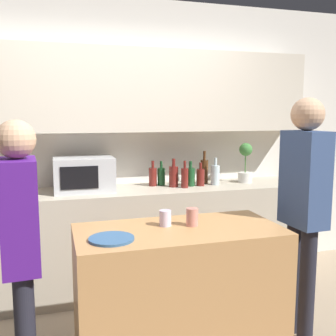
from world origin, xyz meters
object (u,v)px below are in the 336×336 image
Objects in this scene: cup_1 at (192,217)px; person_center at (304,198)px; bottle_1 at (161,176)px; bottle_6 at (204,171)px; bottle_7 at (215,174)px; microwave at (84,174)px; bottle_3 at (185,177)px; bottle_4 at (190,176)px; cup_0 at (165,218)px; person_left at (21,239)px; bottle_2 at (174,176)px; bottle_5 at (200,177)px; bottle_0 at (153,176)px; potted_plant at (245,163)px; plate_on_island at (111,239)px.

person_center is (0.83, 0.00, 0.07)m from cup_1.
bottle_1 is 0.44m from bottle_6.
cup_1 is 0.07× the size of person_center.
bottle_7 is 1.17m from person_center.
microwave is at bearing 178.07° from bottle_7.
bottle_3 is 1.06× the size of bottle_4.
cup_0 is 0.06× the size of person_left.
bottle_2 is 1.19m from cup_1.
person_center is at bearing -74.08° from bottle_5.
person_center is at bearing 89.37° from person_left.
bottle_0 is 1.25m from cup_0.
bottle_2 is 0.37m from bottle_6.
bottle_1 is 0.37m from bottle_5.
potted_plant is at bearing 44.90° from cup_0.
potted_plant is 3.89× the size of cup_0.
bottle_0 is at bearing -175.53° from bottle_1.
cup_1 is (-0.06, -1.27, -0.07)m from bottle_0.
bottle_0 is 0.15× the size of person_left.
bottle_6 reaches higher than bottle_2.
plate_on_island is (-0.69, -1.42, -0.12)m from bottle_1.
bottle_2 is (0.09, -0.11, 0.01)m from bottle_1.
bottle_0 is at bearing 28.51° from person_center.
bottle_7 is (-0.34, -0.04, -0.10)m from potted_plant.
potted_plant is 2.42m from person_left.
microwave is 0.99m from bottle_4.
cup_0 is at bearing -100.54° from bottle_0.
person_left is (-1.03, -0.10, -0.02)m from cup_1.
person_center reaches higher than cup_0.
plate_on_island is 1.38m from person_center.
cup_0 is 0.89× the size of cup_1.
bottle_7 is 1.78m from plate_on_island.
plate_on_island is 0.16× the size of person_left.
microwave is 1.86m from person_center.
bottle_3 is at bearing 127.78° from person_left.
bottle_3 is at bearing -39.64° from bottle_2.
bottle_2 is (0.17, -0.10, 0.01)m from bottle_0.
person_center reaches higher than bottle_4.
bottle_1 is at bearing 175.09° from potted_plant.
plate_on_island is (-1.54, -1.35, -0.22)m from potted_plant.
cup_0 is at bearing 85.02° from person_center.
potted_plant is at bearing 50.37° from cup_1.
person_left is at bearing -147.16° from potted_plant.
bottle_2 is at bearing 179.29° from bottle_7.
potted_plant is 2.06m from plate_on_island.
bottle_6 is at bearing 0.38° from bottle_0.
plate_on_island is 2.56× the size of cup_0.
cup_1 is (0.54, 0.15, 0.05)m from plate_on_island.
microwave is at bearing 47.05° from person_center.
cup_0 is 0.87m from person_left.
bottle_0 reaches higher than plate_on_island.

